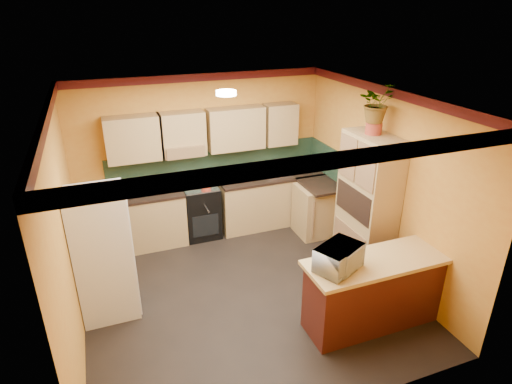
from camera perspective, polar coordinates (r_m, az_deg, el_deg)
room_shell at (r=5.43m, az=-2.61°, el=6.54°), size 4.24×4.24×2.72m
base_cabinets_back at (r=7.52m, az=-2.72°, el=-1.90°), size 3.65×0.60×0.88m
countertop_back at (r=7.33m, az=-2.79°, el=1.34°), size 3.65×0.62×0.04m
stove at (r=7.36m, az=-7.35°, el=-2.53°), size 0.58×0.58×0.91m
kettle at (r=7.11m, az=-6.70°, el=1.36°), size 0.19×0.19×0.18m
sink at (r=7.57m, az=2.78°, el=2.38°), size 0.48×0.40×0.03m
base_cabinets_right at (r=7.48m, az=8.50°, el=-2.30°), size 0.60×0.80×0.88m
countertop_right at (r=7.29m, az=8.71°, el=0.95°), size 0.62×0.80×0.04m
fridge at (r=5.70m, az=-19.69°, el=-7.75°), size 0.68×0.66×1.70m
pantry at (r=6.31m, az=14.57°, el=-1.81°), size 0.48×0.90×2.10m
fern_pot at (r=5.97m, az=15.42°, el=8.22°), size 0.22×0.22×0.16m
fern at (r=5.89m, az=15.78°, el=11.40°), size 0.55×0.50×0.52m
breakfast_bar at (r=5.61m, az=15.91°, el=-12.76°), size 1.80×0.55×0.88m
bar_top at (r=5.35m, az=16.47°, el=-8.74°), size 1.90×0.65×0.05m
microwave at (r=4.95m, az=10.96°, el=-8.62°), size 0.64×0.57×0.30m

